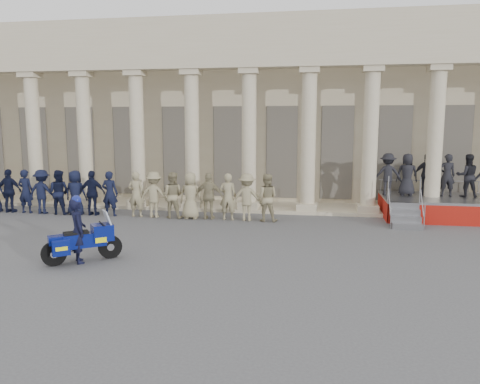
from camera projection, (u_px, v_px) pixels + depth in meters
name	position (u px, v px, depth m)	size (l,w,h in m)	color
ground	(164.00, 261.00, 13.55)	(90.00, 90.00, 0.00)	#4A4A4D
building	(244.00, 113.00, 27.25)	(40.00, 12.50, 9.00)	#BCAD8D
officer_rank	(82.00, 193.00, 20.18)	(17.15, 0.73, 1.94)	black
reviewing_stand	(436.00, 182.00, 19.57)	(5.16, 4.17, 2.68)	gray
motorcycle	(83.00, 241.00, 13.42)	(1.88, 1.63, 1.45)	black
rider	(78.00, 229.00, 13.31)	(0.77, 0.81, 1.95)	black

